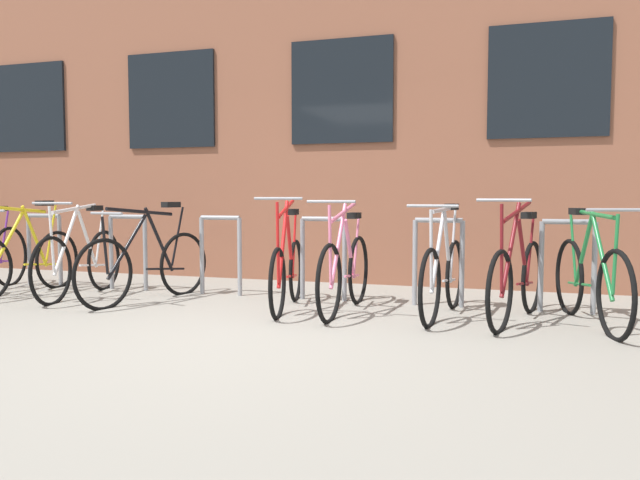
% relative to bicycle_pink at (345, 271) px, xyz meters
% --- Properties ---
extents(ground_plane, '(42.00, 42.00, 0.00)m').
position_rel_bicycle_pink_xyz_m(ground_plane, '(-0.56, -1.34, -0.39)').
color(ground_plane, gray).
extents(storefront_building, '(28.00, 6.17, 6.37)m').
position_rel_bicycle_pink_xyz_m(storefront_building, '(-0.56, 4.92, 2.80)').
color(storefront_building, brown).
rests_on(storefront_building, ground).
extents(bike_rack, '(6.52, 0.05, 0.88)m').
position_rel_bicycle_pink_xyz_m(bike_rack, '(-0.99, 0.56, 0.13)').
color(bike_rack, gray).
rests_on(bike_rack, ground).
extents(bicycle_pink, '(0.44, 1.74, 1.08)m').
position_rel_bicycle_pink_xyz_m(bicycle_pink, '(0.00, 0.00, 0.00)').
color(bicycle_pink, black).
rests_on(bicycle_pink, ground).
extents(bicycle_black, '(0.58, 1.76, 1.06)m').
position_rel_bicycle_pink_xyz_m(bicycle_black, '(-2.14, -0.06, 0.00)').
color(bicycle_black, black).
rests_on(bicycle_black, ground).
extents(bicycle_maroon, '(0.57, 1.72, 1.10)m').
position_rel_bicycle_pink_xyz_m(bicycle_maroon, '(1.56, 0.02, -0.00)').
color(bicycle_maroon, black).
rests_on(bicycle_maroon, ground).
extents(bicycle_yellow, '(0.44, 1.74, 1.07)m').
position_rel_bicycle_pink_xyz_m(bicycle_yellow, '(-3.72, -0.07, -0.00)').
color(bicycle_yellow, black).
rests_on(bicycle_yellow, ground).
extents(bicycle_white, '(0.44, 1.75, 1.06)m').
position_rel_bicycle_pink_xyz_m(bicycle_white, '(-3.02, -0.01, 0.00)').
color(bicycle_white, black).
rests_on(bicycle_white, ground).
extents(bicycle_red, '(0.47, 1.62, 1.11)m').
position_rel_bicycle_pink_xyz_m(bicycle_red, '(-0.58, -0.02, -0.01)').
color(bicycle_red, black).
rests_on(bicycle_red, ground).
extents(bicycle_green, '(0.57, 1.74, 1.03)m').
position_rel_bicycle_pink_xyz_m(bicycle_green, '(2.15, 0.03, 0.00)').
color(bicycle_green, black).
rests_on(bicycle_green, ground).
extents(bicycle_silver, '(0.44, 1.68, 1.05)m').
position_rel_bicycle_pink_xyz_m(bicycle_silver, '(0.92, 0.05, -0.00)').
color(bicycle_silver, black).
rests_on(bicycle_silver, ground).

